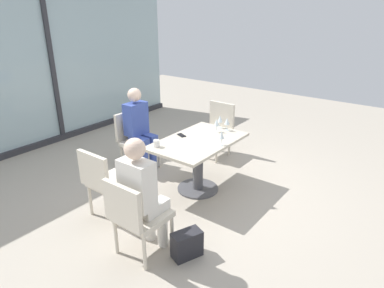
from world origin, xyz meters
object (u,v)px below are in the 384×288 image
cell_phone_on_table (181,135)px  chair_far_left (106,179)px  chair_far_right (217,126)px  wine_glass_3 (227,121)px  wine_glass_0 (221,135)px  wine_glass_1 (217,123)px  person_near_window (139,126)px  handbag_0 (187,244)px  dining_table_main (198,154)px  chair_side_end (135,214)px  person_side_end (142,191)px  chair_near_window (135,137)px  wine_glass_2 (220,119)px  coffee_cup (157,143)px

cell_phone_on_table → chair_far_left: bearing=-167.2°
chair_far_right → wine_glass_3: size_ratio=4.70×
wine_glass_0 → wine_glass_1: (0.37, 0.31, 0.00)m
person_near_window → handbag_0: (-1.16, -1.79, -0.56)m
dining_table_main → chair_side_end: (-1.45, -0.31, -0.04)m
wine_glass_3 → person_side_end: bearing=-173.6°
chair_near_window → person_side_end: size_ratio=0.69×
dining_table_main → cell_phone_on_table: (-0.00, 0.28, 0.20)m
person_side_end → handbag_0: person_side_end is taller
chair_side_end → handbag_0: (0.29, -0.40, -0.36)m
person_side_end → wine_glass_0: size_ratio=6.81×
dining_table_main → chair_near_window: chair_near_window is taller
chair_far_right → wine_glass_2: bearing=-143.8°
person_near_window → wine_glass_1: bearing=-69.9°
chair_side_end → chair_far_left: same height
chair_far_right → handbag_0: chair_far_right is taller
person_side_end → wine_glass_2: person_side_end is taller
dining_table_main → chair_near_window: (0.00, 1.19, -0.04)m
wine_glass_3 → cell_phone_on_table: (-0.54, 0.38, -0.13)m
chair_side_end → chair_far_right: (2.61, 0.78, 0.00)m
wine_glass_2 → handbag_0: wine_glass_2 is taller
person_side_end → dining_table_main: bearing=13.1°
chair_far_left → wine_glass_3: size_ratio=4.70×
chair_side_end → coffee_cup: (0.96, 0.59, 0.28)m
chair_side_end → person_side_end: size_ratio=0.69×
dining_table_main → chair_far_right: (1.17, 0.47, -0.04)m
cell_phone_on_table → chair_side_end: bearing=-135.8°
dining_table_main → wine_glass_0: size_ratio=6.95×
chair_side_end → person_near_window: bearing=43.9°
chair_far_left → person_near_window: 1.33m
person_side_end → cell_phone_on_table: bearing=23.8°
person_side_end → coffee_cup: person_side_end is taller
coffee_cup → handbag_0: bearing=-123.9°
wine_glass_0 → person_near_window: bearing=91.5°
wine_glass_2 → chair_far_right: bearing=36.2°
wine_glass_3 → cell_phone_on_table: size_ratio=1.28×
wine_glass_0 → wine_glass_3: (0.50, 0.23, 0.00)m
chair_far_left → wine_glass_3: 1.83m
chair_near_window → coffee_cup: size_ratio=9.67×
wine_glass_2 → handbag_0: size_ratio=0.62×
dining_table_main → wine_glass_0: wine_glass_0 is taller
chair_far_left → handbag_0: (0.01, -1.18, -0.36)m
wine_glass_0 → chair_near_window: bearing=91.4°
dining_table_main → handbag_0: size_ratio=4.29×
chair_far_right → handbag_0: (-2.32, -1.18, -0.36)m
wine_glass_0 → person_side_end: bearing=179.2°
person_near_window → wine_glass_1: person_near_window is taller
chair_near_window → person_near_window: (-0.00, -0.11, 0.20)m
chair_side_end → person_near_window: 2.02m
dining_table_main → wine_glass_1: 0.52m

